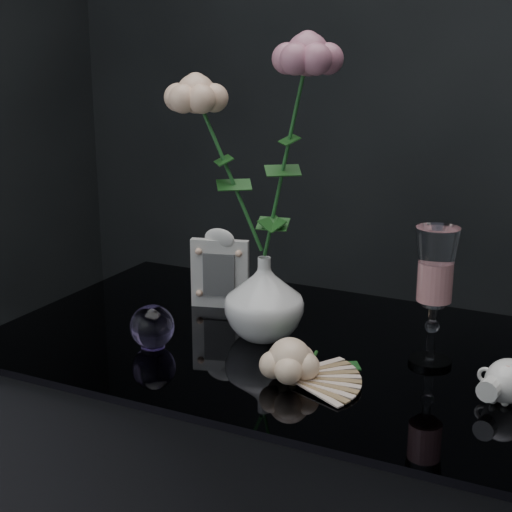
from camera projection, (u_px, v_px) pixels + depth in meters
The scene contains 8 objects.
vase at pixel (264, 298), 1.29m from camera, with size 0.13×0.13×0.14m, color white.
wine_glass at pixel (434, 297), 1.17m from camera, with size 0.07×0.07×0.21m, color white, non-canonical shape.
picture_frame at pixel (220, 268), 1.43m from camera, with size 0.11×0.08×0.15m, color silver, non-canonical shape.
paperweight at pixel (152, 327), 1.25m from camera, with size 0.07×0.07×0.07m, color #9C81D1, non-canonical shape.
paper_fan at pixel (293, 377), 1.13m from camera, with size 0.20×0.15×0.02m, color beige, non-canonical shape.
loose_rose at pixel (290, 360), 1.13m from camera, with size 0.15×0.19×0.07m, color #FFCBA4, non-canonical shape.
pearl_jar at pixel (508, 379), 1.07m from camera, with size 0.21×0.22×0.06m, color silver, non-canonical shape.
roses at pixel (257, 142), 1.22m from camera, with size 0.26×0.12×0.40m.
Camera 1 is at (0.44, -1.04, 1.25)m, focal length 55.00 mm.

